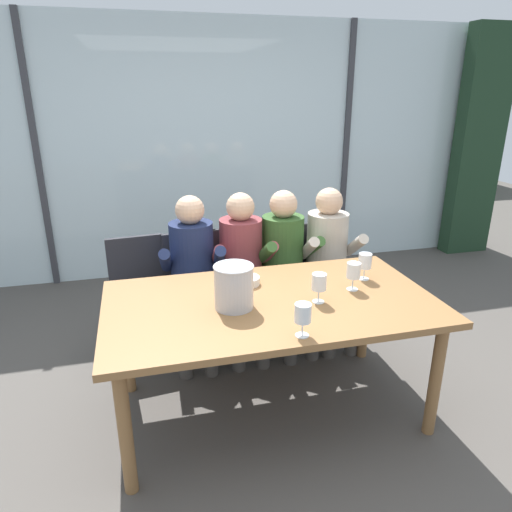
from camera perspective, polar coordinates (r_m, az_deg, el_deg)
ground at (r=3.94m, az=-2.40°, el=-9.46°), size 14.00×14.00×0.00m
window_glass_panel at (r=5.00m, az=-6.48°, el=12.58°), size 7.11×0.03×2.60m
window_mullion_left at (r=5.01m, az=-25.20°, el=10.87°), size 0.06×0.06×2.60m
window_mullion_right at (r=5.44m, az=10.93°, el=12.95°), size 0.06×0.06×2.60m
hillside_vineyard at (r=9.40m, az=-10.43°, el=13.68°), size 13.11×2.40×1.90m
curtain_heavy_drape at (r=6.16m, az=25.56°, el=12.20°), size 0.56×0.20×2.60m
dining_table at (r=2.75m, az=1.83°, el=-6.87°), size 1.91×1.07×0.77m
chair_near_curtain at (r=3.58m, az=-14.06°, el=-3.80°), size 0.48×0.48×0.90m
chair_left_of_center at (r=3.60m, az=-7.66°, el=-3.19°), size 0.47×0.47×0.90m
chair_center at (r=3.67m, az=-3.09°, el=-2.58°), size 0.48×0.48×0.90m
chair_right_of_center at (r=3.71m, az=2.87°, el=-2.31°), size 0.48×0.48×0.90m
chair_near_window_right at (r=3.86m, az=7.82°, el=-1.57°), size 0.47×0.47×0.90m
person_navy_polo at (r=3.41m, az=-7.74°, el=-1.42°), size 0.49×0.63×1.22m
person_maroon_top at (r=3.47m, az=-1.64°, el=-0.87°), size 0.48×0.62×1.22m
person_olive_shirt at (r=3.55m, az=3.74°, el=-0.38°), size 0.49×0.63×1.22m
person_beige_jumper at (r=3.68m, az=9.03°, el=0.11°), size 0.48×0.62×1.22m
ice_bucket_primary at (r=2.59m, az=-2.73°, el=-3.70°), size 0.23×0.23×0.25m
tasting_bowl at (r=2.92m, az=-1.16°, el=-3.03°), size 0.17×0.17×0.05m
wine_glass_by_left_taster at (r=2.67m, az=7.74°, el=-3.23°), size 0.08×0.08×0.17m
wine_glass_near_bucket at (r=3.04m, az=13.21°, el=-0.73°), size 0.08×0.08×0.17m
wine_glass_center_pour at (r=2.31m, az=5.76°, el=-7.05°), size 0.08×0.08×0.17m
wine_glass_by_right_taster at (r=2.87m, az=11.86°, el=-1.89°), size 0.08×0.08×0.17m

